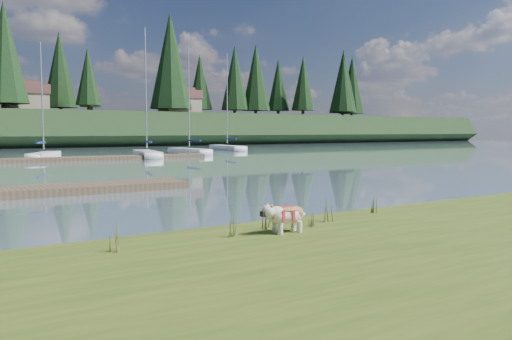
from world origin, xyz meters
TOP-DOWN VIEW (x-y plane):
  - ground at (0.00, 30.00)m, footprint 200.00×200.00m
  - bank at (0.00, -6.00)m, footprint 60.00×9.00m
  - bulldog at (1.23, -2.85)m, footprint 1.00×0.46m
  - dock_far at (2.00, 30.00)m, footprint 26.00×2.20m
  - sailboat_bg_2 at (2.74, 34.42)m, footprint 3.90×6.35m
  - sailboat_bg_3 at (10.91, 32.66)m, footprint 2.88×7.99m
  - sailboat_bg_4 at (16.45, 36.12)m, footprint 2.17×7.50m
  - sailboat_bg_5 at (24.69, 43.03)m, footprint 2.09×8.36m
  - weed_0 at (0.15, -2.63)m, footprint 0.17×0.14m
  - weed_1 at (1.14, -2.32)m, footprint 0.17×0.14m
  - weed_2 at (2.72, -2.33)m, footprint 0.17×0.14m
  - weed_3 at (-2.15, -2.61)m, footprint 0.17×0.14m
  - weed_4 at (2.12, -2.63)m, footprint 0.17×0.14m
  - weed_5 at (4.49, -2.10)m, footprint 0.17×0.14m
  - mud_lip at (0.00, -1.60)m, footprint 60.00×0.50m
  - conifer_4 at (3.00, 66.00)m, footprint 6.16×6.16m
  - conifer_5 at (15.00, 70.00)m, footprint 3.96×3.96m
  - conifer_6 at (28.00, 68.00)m, footprint 7.04×7.04m
  - conifer_7 at (42.00, 71.00)m, footprint 5.28×5.28m
  - conifer_8 at (55.00, 67.00)m, footprint 4.62×4.62m
  - conifer_9 at (68.00, 70.00)m, footprint 5.94×5.94m
  - house_1 at (6.00, 71.00)m, footprint 6.30×5.30m
  - house_2 at (30.00, 69.00)m, footprint 6.30×5.30m

SIDE VIEW (x-z plane):
  - ground at x=0.00m, z-range 0.00..0.00m
  - mud_lip at x=0.00m, z-range 0.00..0.14m
  - dock_far at x=2.00m, z-range 0.00..0.30m
  - bank at x=0.00m, z-range 0.00..0.35m
  - sailboat_bg_5 at x=24.69m, z-range -5.58..6.22m
  - sailboat_bg_3 at x=10.91m, z-range -5.44..6.09m
  - sailboat_bg_4 at x=16.45m, z-range -5.15..5.81m
  - sailboat_bg_2 at x=2.74m, z-range -4.59..5.25m
  - weed_4 at x=2.12m, z-range 0.32..0.72m
  - weed_1 at x=1.14m, z-range 0.31..0.82m
  - weed_0 at x=0.15m, z-range 0.31..0.82m
  - weed_5 at x=4.49m, z-range 0.30..0.90m
  - weed_2 at x=2.72m, z-range 0.30..0.90m
  - weed_3 at x=-2.15m, z-range 0.30..0.94m
  - bulldog at x=1.23m, z-range 0.42..1.02m
  - house_1 at x=6.00m, z-range 4.99..9.64m
  - house_2 at x=30.00m, z-range 4.99..9.64m
  - conifer_5 at x=15.00m, z-range 5.65..16.00m
  - conifer_8 at x=55.00m, z-range 5.62..17.40m
  - conifer_7 at x=42.00m, z-range 5.59..18.79m
  - conifer_9 at x=68.00m, z-range 5.55..20.18m
  - conifer_4 at x=3.00m, z-range 5.54..20.64m
  - conifer_6 at x=28.00m, z-range 5.49..22.49m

